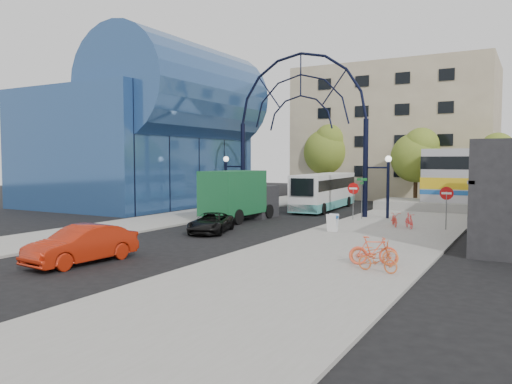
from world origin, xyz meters
The scene contains 22 objects.
ground centered at (0.00, 0.00, 0.00)m, with size 120.00×120.00×0.00m, color black.
sidewalk_east centered at (8.00, 4.00, 0.06)m, with size 8.00×56.00×0.12m, color gray.
plaza_west centered at (-6.50, 6.00, 0.06)m, with size 5.00×50.00×0.12m, color gray.
gateway_arch centered at (0.00, 14.00, 8.56)m, with size 13.64×0.44×12.10m.
stop_sign centered at (4.80, 12.00, 1.99)m, with size 0.80×0.07×2.50m.
do_not_enter_sign centered at (11.00, 10.00, 1.98)m, with size 0.76×0.07×2.48m.
street_name_sign centered at (5.20, 12.60, 2.13)m, with size 0.70×0.70×2.80m.
sandwich_board centered at (5.60, 5.98, 0.74)m, with size 0.55×0.61×0.99m.
transit_hall centered at (-15.30, 15.00, 6.70)m, with size 16.50×18.00×14.50m.
apartment_block centered at (2.00, 34.97, 7.00)m, with size 20.00×12.10×14.00m.
tree_north_a centered at (6.12, 25.93, 4.61)m, with size 4.48×4.48×7.00m.
tree_north_b centered at (-3.88, 29.93, 5.27)m, with size 5.12×5.12×8.00m.
tree_north_c centered at (12.12, 27.93, 4.28)m, with size 4.16×4.16×6.50m.
city_bus centered at (0.10, 18.72, 1.55)m, with size 3.16×10.95×2.97m.
green_truck centered at (-2.20, 8.91, 1.70)m, with size 2.75×6.80×3.40m.
black_suv centered at (-0.57, 3.00, 0.57)m, with size 1.88×4.07×1.13m, color black.
red_sedan centered at (-0.33, -6.45, 0.76)m, with size 1.60×4.59×1.51m, color #AA1F0A.
bike_near_a centered at (8.07, 9.96, 0.55)m, with size 0.57×1.65×0.87m, color #E93B2E.
bike_near_b centered at (9.02, 9.57, 0.57)m, with size 0.42×1.48×0.89m, color #FA3232.
bike_far_a centered at (10.57, -2.71, 0.52)m, with size 0.53×1.52×0.80m, color #CE5B29.
bike_far_b centered at (10.10, -1.64, 0.67)m, with size 0.52×1.84×1.10m, color #EF502F.
bike_far_c centered at (10.13, -1.59, 0.59)m, with size 0.62×1.79×0.94m, color orange.
Camera 1 is at (15.40, -20.26, 4.13)m, focal length 35.00 mm.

